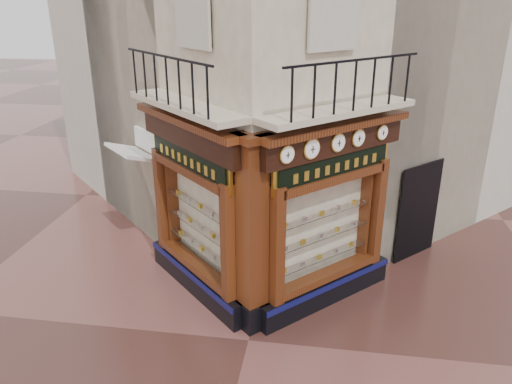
% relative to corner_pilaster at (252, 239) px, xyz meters
% --- Properties ---
extents(ground, '(80.00, 80.00, 0.00)m').
position_rel_corner_pilaster_xyz_m(ground, '(0.00, -0.50, -1.95)').
color(ground, '#44241F').
rests_on(ground, ground).
extents(main_building, '(11.31, 11.31, 12.00)m').
position_rel_corner_pilaster_xyz_m(main_building, '(0.00, 5.66, 4.05)').
color(main_building, beige).
rests_on(main_building, ground).
extents(neighbour_left, '(11.31, 11.31, 11.00)m').
position_rel_corner_pilaster_xyz_m(neighbour_left, '(-2.47, 8.13, 3.55)').
color(neighbour_left, beige).
rests_on(neighbour_left, ground).
extents(neighbour_right, '(11.31, 11.31, 11.00)m').
position_rel_corner_pilaster_xyz_m(neighbour_right, '(2.47, 8.13, 3.55)').
color(neighbour_right, beige).
rests_on(neighbour_right, ground).
extents(shopfront_left, '(2.86, 2.86, 3.98)m').
position_rel_corner_pilaster_xyz_m(shopfront_left, '(-1.41, 1.07, 0.03)').
color(shopfront_left, black).
rests_on(shopfront_left, ground).
extents(shopfront_right, '(2.86, 2.86, 3.98)m').
position_rel_corner_pilaster_xyz_m(shopfront_right, '(1.41, 1.07, 0.03)').
color(shopfront_right, black).
rests_on(shopfront_right, ground).
extents(corner_pilaster, '(0.85, 0.85, 3.98)m').
position_rel_corner_pilaster_xyz_m(corner_pilaster, '(0.00, 0.00, 0.00)').
color(corner_pilaster, black).
rests_on(corner_pilaster, ground).
extents(balcony, '(5.94, 2.97, 1.03)m').
position_rel_corner_pilaster_xyz_m(balcony, '(0.00, 0.99, 2.27)').
color(balcony, beige).
rests_on(balcony, ground).
extents(clock_a, '(0.27, 0.27, 0.33)m').
position_rel_corner_pilaster_xyz_m(clock_a, '(0.61, 0.01, 1.67)').
color(clock_a, gold).
rests_on(clock_a, ground).
extents(clock_b, '(0.31, 0.31, 0.39)m').
position_rel_corner_pilaster_xyz_m(clock_b, '(1.02, 0.42, 1.67)').
color(clock_b, gold).
rests_on(clock_b, ground).
extents(clock_c, '(0.29, 0.29, 0.36)m').
position_rel_corner_pilaster_xyz_m(clock_c, '(1.49, 0.89, 1.67)').
color(clock_c, gold).
rests_on(clock_c, ground).
extents(clock_d, '(0.29, 0.29, 0.35)m').
position_rel_corner_pilaster_xyz_m(clock_d, '(1.88, 1.27, 1.67)').
color(clock_d, gold).
rests_on(clock_d, ground).
extents(clock_e, '(0.26, 0.26, 0.31)m').
position_rel_corner_pilaster_xyz_m(clock_e, '(2.37, 1.77, 1.67)').
color(clock_e, gold).
rests_on(clock_e, ground).
extents(awning, '(1.56, 1.56, 0.34)m').
position_rel_corner_pilaster_xyz_m(awning, '(-3.37, 2.66, -1.95)').
color(awning, white).
rests_on(awning, ground).
extents(signboard_left, '(2.21, 2.21, 0.59)m').
position_rel_corner_pilaster_xyz_m(signboard_left, '(-1.46, 1.01, 1.15)').
color(signboard_left, gold).
rests_on(signboard_left, ground).
extents(signboard_right, '(2.20, 2.20, 0.59)m').
position_rel_corner_pilaster_xyz_m(signboard_right, '(1.46, 1.01, 1.15)').
color(signboard_right, gold).
rests_on(signboard_right, ground).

